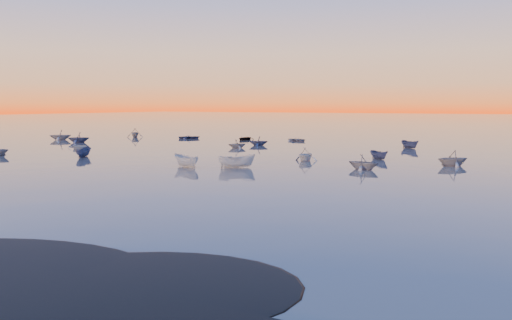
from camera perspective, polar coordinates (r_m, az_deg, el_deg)
The scene contains 5 objects.
ground at distance 120.45m, azimuth 15.30°, elevation 2.70°, with size 600.00×600.00×0.00m, color #665D55.
moored_fleet at distance 75.26m, azimuth 7.76°, elevation 0.79°, with size 124.00×58.00×1.20m, color silver, non-canonical shape.
boat_near_left at distance 86.95m, azimuth -19.52°, elevation 1.23°, with size 4.42×1.84×1.11m, color silver.
boat_near_center at distance 57.32m, azimuth -2.20°, elevation -0.89°, with size 4.34×1.84×1.50m, color silver.
boat_near_right at distance 64.64m, azimuth 5.67°, elevation -0.09°, with size 3.72×1.68×1.30m, color silver.
Camera 1 is at (25.06, -17.60, 7.23)m, focal length 35.00 mm.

